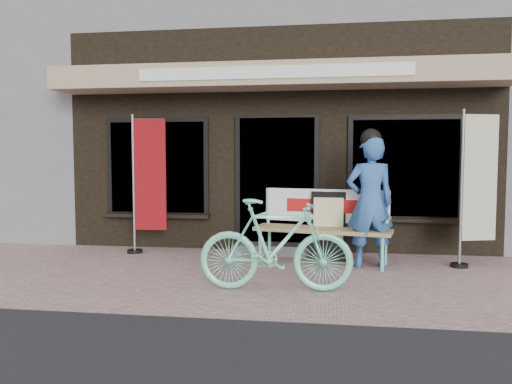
% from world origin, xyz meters
% --- Properties ---
extents(ground, '(70.00, 70.00, 0.00)m').
position_xyz_m(ground, '(0.00, 0.00, 0.00)').
color(ground, tan).
rests_on(ground, ground).
extents(storefront, '(7.00, 6.77, 6.00)m').
position_xyz_m(storefront, '(0.00, 4.96, 2.99)').
color(storefront, black).
rests_on(storefront, ground).
extents(bench, '(2.00, 0.87, 1.05)m').
position_xyz_m(bench, '(0.76, 1.22, 0.62)').
color(bench, '#75E4B9').
rests_on(bench, ground).
extents(person, '(0.73, 0.55, 1.91)m').
position_xyz_m(person, '(1.39, 0.97, 0.94)').
color(person, '#2F5CA3').
rests_on(person, ground).
extents(bicycle, '(1.78, 0.58, 1.06)m').
position_xyz_m(bicycle, '(0.24, -0.42, 0.53)').
color(bicycle, '#75E4B9').
rests_on(bicycle, ground).
extents(nobori_red, '(0.65, 0.26, 2.19)m').
position_xyz_m(nobori_red, '(-2.00, 1.49, 1.13)').
color(nobori_red, gray).
rests_on(nobori_red, ground).
extents(nobori_cream, '(0.65, 0.30, 2.18)m').
position_xyz_m(nobori_cream, '(2.85, 1.21, 1.12)').
color(nobori_cream, gray).
rests_on(nobori_cream, ground).
extents(menu_stand, '(0.52, 0.16, 1.02)m').
position_xyz_m(menu_stand, '(0.84, 1.33, 0.52)').
color(menu_stand, black).
rests_on(menu_stand, ground).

